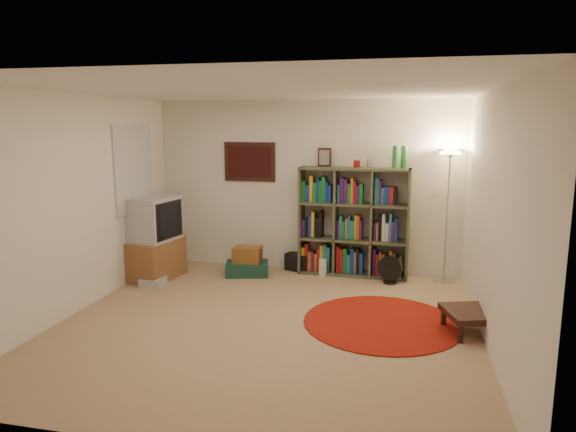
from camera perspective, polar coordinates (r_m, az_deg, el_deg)
name	(u,v)px	position (r m, az deg, el deg)	size (l,w,h in m)	color
room	(263,210)	(5.45, -2.85, 0.72)	(4.54, 4.54, 2.54)	tan
bookshelf	(352,223)	(7.43, 7.16, -0.78)	(1.57, 0.50, 1.86)	#484C33
floor_lamp	(450,172)	(7.24, 17.51, 4.70)	(0.36, 0.36, 1.83)	silver
floor_fan	(390,270)	(7.17, 11.25, -5.88)	(0.35, 0.22, 0.39)	black
tv_stand	(154,240)	(7.43, -14.69, -2.55)	(0.68, 0.88, 1.16)	brown
dvd_box	(153,282)	(7.23, -14.79, -7.07)	(0.34, 0.29, 0.10)	#B6B5BA
suitcase	(247,269)	(7.48, -4.56, -5.84)	(0.67, 0.52, 0.19)	#15392D
wicker_basket	(247,255)	(7.42, -4.54, -4.30)	(0.41, 0.30, 0.22)	brown
duffel_bag	(300,261)	(7.72, 1.34, -5.05)	(0.45, 0.41, 0.25)	black
paper_towel	(323,267)	(7.44, 3.88, -5.72)	(0.14, 0.14, 0.24)	silver
red_rug	(381,322)	(5.85, 10.34, -11.54)	(1.72, 1.72, 0.02)	maroon
side_table	(473,314)	(5.75, 19.84, -10.21)	(0.69, 0.69, 0.25)	black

